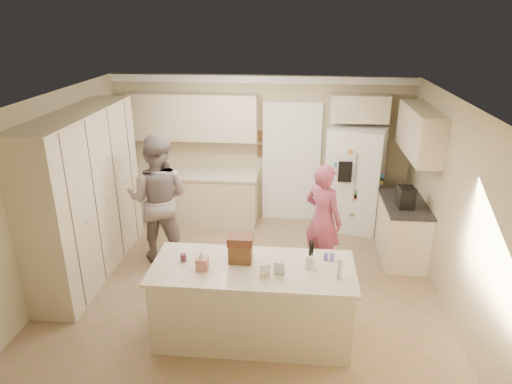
# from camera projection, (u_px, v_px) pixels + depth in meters

# --- Properties ---
(floor) EXTENTS (5.20, 4.60, 0.02)m
(floor) POSITION_uv_depth(u_px,v_px,m) (247.00, 283.00, 6.47)
(floor) COLOR #8B6C56
(floor) RESTS_ON ground
(ceiling) EXTENTS (5.20, 4.60, 0.02)m
(ceiling) POSITION_uv_depth(u_px,v_px,m) (245.00, 98.00, 5.51)
(ceiling) COLOR white
(ceiling) RESTS_ON wall_back
(wall_back) EXTENTS (5.20, 0.02, 2.60)m
(wall_back) POSITION_uv_depth(u_px,v_px,m) (261.00, 149.00, 8.13)
(wall_back) COLOR #BCAE88
(wall_back) RESTS_ON ground
(wall_front) EXTENTS (5.20, 0.02, 2.60)m
(wall_front) POSITION_uv_depth(u_px,v_px,m) (215.00, 301.00, 3.85)
(wall_front) COLOR #BCAE88
(wall_front) RESTS_ON ground
(wall_left) EXTENTS (0.02, 4.60, 2.60)m
(wall_left) POSITION_uv_depth(u_px,v_px,m) (56.00, 191.00, 6.22)
(wall_left) COLOR #BCAE88
(wall_left) RESTS_ON ground
(wall_right) EXTENTS (0.02, 4.60, 2.60)m
(wall_right) POSITION_uv_depth(u_px,v_px,m) (451.00, 205.00, 5.76)
(wall_right) COLOR #BCAE88
(wall_right) RESTS_ON ground
(crown_back) EXTENTS (5.20, 0.08, 0.12)m
(crown_back) POSITION_uv_depth(u_px,v_px,m) (261.00, 79.00, 7.63)
(crown_back) COLOR white
(crown_back) RESTS_ON wall_back
(pantry_bank) EXTENTS (0.60, 2.60, 2.35)m
(pantry_bank) POSITION_uv_depth(u_px,v_px,m) (86.00, 195.00, 6.42)
(pantry_bank) COLOR beige
(pantry_bank) RESTS_ON floor
(back_base_cab) EXTENTS (2.20, 0.60, 0.88)m
(back_base_cab) POSITION_uv_depth(u_px,v_px,m) (196.00, 198.00, 8.26)
(back_base_cab) COLOR beige
(back_base_cab) RESTS_ON floor
(back_countertop) EXTENTS (2.24, 0.63, 0.04)m
(back_countertop) POSITION_uv_depth(u_px,v_px,m) (195.00, 174.00, 8.08)
(back_countertop) COLOR beige
(back_countertop) RESTS_ON back_base_cab
(back_upper_cab) EXTENTS (2.20, 0.35, 0.80)m
(back_upper_cab) POSITION_uv_depth(u_px,v_px,m) (193.00, 117.00, 7.84)
(back_upper_cab) COLOR beige
(back_upper_cab) RESTS_ON wall_back
(doorway_opening) EXTENTS (0.90, 0.06, 2.10)m
(doorway_opening) POSITION_uv_depth(u_px,v_px,m) (291.00, 164.00, 8.15)
(doorway_opening) COLOR black
(doorway_opening) RESTS_ON floor
(doorway_casing) EXTENTS (1.02, 0.03, 2.22)m
(doorway_casing) POSITION_uv_depth(u_px,v_px,m) (291.00, 165.00, 8.11)
(doorway_casing) COLOR white
(doorway_casing) RESTS_ON floor
(wall_frame_upper) EXTENTS (0.15, 0.02, 0.20)m
(wall_frame_upper) POSITION_uv_depth(u_px,v_px,m) (262.00, 136.00, 8.00)
(wall_frame_upper) COLOR brown
(wall_frame_upper) RESTS_ON wall_back
(wall_frame_lower) EXTENTS (0.15, 0.02, 0.20)m
(wall_frame_lower) POSITION_uv_depth(u_px,v_px,m) (262.00, 151.00, 8.10)
(wall_frame_lower) COLOR brown
(wall_frame_lower) RESTS_ON wall_back
(refrigerator) EXTENTS (1.07, 0.94, 1.80)m
(refrigerator) POSITION_uv_depth(u_px,v_px,m) (355.00, 179.00, 7.85)
(refrigerator) COLOR white
(refrigerator) RESTS_ON floor
(fridge_seam) EXTENTS (0.02, 0.02, 1.78)m
(fridge_seam) POSITION_uv_depth(u_px,v_px,m) (357.00, 186.00, 7.52)
(fridge_seam) COLOR gray
(fridge_seam) RESTS_ON refrigerator
(fridge_dispenser) EXTENTS (0.22, 0.03, 0.35)m
(fridge_dispenser) POSITION_uv_depth(u_px,v_px,m) (345.00, 172.00, 7.44)
(fridge_dispenser) COLOR black
(fridge_dispenser) RESTS_ON refrigerator
(fridge_handle_l) EXTENTS (0.02, 0.02, 0.85)m
(fridge_handle_l) POSITION_uv_depth(u_px,v_px,m) (355.00, 178.00, 7.45)
(fridge_handle_l) COLOR silver
(fridge_handle_l) RESTS_ON refrigerator
(fridge_handle_r) EXTENTS (0.02, 0.02, 0.85)m
(fridge_handle_r) POSITION_uv_depth(u_px,v_px,m) (361.00, 178.00, 7.45)
(fridge_handle_r) COLOR silver
(fridge_handle_r) RESTS_ON refrigerator
(over_fridge_cab) EXTENTS (0.95, 0.35, 0.45)m
(over_fridge_cab) POSITION_uv_depth(u_px,v_px,m) (359.00, 108.00, 7.52)
(over_fridge_cab) COLOR beige
(over_fridge_cab) RESTS_ON wall_back
(right_base_cab) EXTENTS (0.60, 1.20, 0.88)m
(right_base_cab) POSITION_uv_depth(u_px,v_px,m) (402.00, 230.00, 7.03)
(right_base_cab) COLOR beige
(right_base_cab) RESTS_ON floor
(right_countertop) EXTENTS (0.63, 1.24, 0.04)m
(right_countertop) POSITION_uv_depth(u_px,v_px,m) (405.00, 203.00, 6.86)
(right_countertop) COLOR #2D2B28
(right_countertop) RESTS_ON right_base_cab
(right_upper_cab) EXTENTS (0.35, 1.50, 0.70)m
(right_upper_cab) POSITION_uv_depth(u_px,v_px,m) (420.00, 132.00, 6.65)
(right_upper_cab) COLOR beige
(right_upper_cab) RESTS_ON wall_right
(coffee_maker) EXTENTS (0.22, 0.28, 0.30)m
(coffee_maker) POSITION_uv_depth(u_px,v_px,m) (406.00, 197.00, 6.62)
(coffee_maker) COLOR black
(coffee_maker) RESTS_ON right_countertop
(island_base) EXTENTS (2.20, 0.90, 0.88)m
(island_base) POSITION_uv_depth(u_px,v_px,m) (253.00, 303.00, 5.27)
(island_base) COLOR beige
(island_base) RESTS_ON floor
(island_top) EXTENTS (2.28, 0.96, 0.05)m
(island_top) POSITION_uv_depth(u_px,v_px,m) (253.00, 269.00, 5.10)
(island_top) COLOR beige
(island_top) RESTS_ON island_base
(utensil_crock) EXTENTS (0.13, 0.13, 0.15)m
(utensil_crock) POSITION_uv_depth(u_px,v_px,m) (311.00, 261.00, 5.05)
(utensil_crock) COLOR white
(utensil_crock) RESTS_ON island_top
(tissue_box) EXTENTS (0.13, 0.13, 0.14)m
(tissue_box) POSITION_uv_depth(u_px,v_px,m) (202.00, 263.00, 5.02)
(tissue_box) COLOR tan
(tissue_box) RESTS_ON island_top
(tissue_plume) EXTENTS (0.08, 0.08, 0.08)m
(tissue_plume) POSITION_uv_depth(u_px,v_px,m) (202.00, 255.00, 4.98)
(tissue_plume) COLOR white
(tissue_plume) RESTS_ON tissue_box
(dollhouse_body) EXTENTS (0.26, 0.18, 0.22)m
(dollhouse_body) POSITION_uv_depth(u_px,v_px,m) (240.00, 253.00, 5.16)
(dollhouse_body) COLOR brown
(dollhouse_body) RESTS_ON island_top
(dollhouse_roof) EXTENTS (0.28, 0.20, 0.10)m
(dollhouse_roof) POSITION_uv_depth(u_px,v_px,m) (240.00, 240.00, 5.10)
(dollhouse_roof) COLOR #592D1E
(dollhouse_roof) RESTS_ON dollhouse_body
(jam_jar) EXTENTS (0.07, 0.07, 0.09)m
(jam_jar) POSITION_uv_depth(u_px,v_px,m) (183.00, 257.00, 5.19)
(jam_jar) COLOR #59263F
(jam_jar) RESTS_ON island_top
(greeting_card_a) EXTENTS (0.12, 0.06, 0.16)m
(greeting_card_a) POSITION_uv_depth(u_px,v_px,m) (265.00, 270.00, 4.86)
(greeting_card_a) COLOR white
(greeting_card_a) RESTS_ON island_top
(greeting_card_b) EXTENTS (0.12, 0.05, 0.16)m
(greeting_card_b) POSITION_uv_depth(u_px,v_px,m) (279.00, 269.00, 4.90)
(greeting_card_b) COLOR silver
(greeting_card_b) RESTS_ON island_top
(water_bottle) EXTENTS (0.07, 0.07, 0.24)m
(water_bottle) POSITION_uv_depth(u_px,v_px,m) (340.00, 268.00, 4.83)
(water_bottle) COLOR silver
(water_bottle) RESTS_ON island_top
(shaker_salt) EXTENTS (0.05, 0.05, 0.09)m
(shaker_salt) POSITION_uv_depth(u_px,v_px,m) (326.00, 257.00, 5.21)
(shaker_salt) COLOR #5255B7
(shaker_salt) RESTS_ON island_top
(shaker_pepper) EXTENTS (0.05, 0.05, 0.09)m
(shaker_pepper) POSITION_uv_depth(u_px,v_px,m) (332.00, 257.00, 5.20)
(shaker_pepper) COLOR #5255B7
(shaker_pepper) RESTS_ON island_top
(teen_boy) EXTENTS (0.95, 0.74, 1.96)m
(teen_boy) POSITION_uv_depth(u_px,v_px,m) (158.00, 199.00, 6.80)
(teen_boy) COLOR gray
(teen_boy) RESTS_ON floor
(teen_girl) EXTENTS (0.72, 0.68, 1.65)m
(teen_girl) POSITION_uv_depth(u_px,v_px,m) (323.00, 220.00, 6.49)
(teen_girl) COLOR #AF4958
(teen_girl) RESTS_ON floor
(fridge_magnets) EXTENTS (0.76, 0.02, 1.44)m
(fridge_magnets) POSITION_uv_depth(u_px,v_px,m) (357.00, 187.00, 7.51)
(fridge_magnets) COLOR tan
(fridge_magnets) RESTS_ON refrigerator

